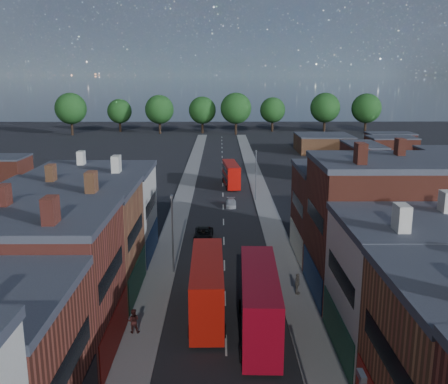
{
  "coord_description": "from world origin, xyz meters",
  "views": [
    {
      "loc": [
        -0.38,
        -17.53,
        19.6
      ],
      "look_at": [
        0.0,
        38.07,
        6.57
      ],
      "focal_mm": 40.0,
      "sensor_mm": 36.0,
      "label": 1
    }
  ],
  "objects_px": {
    "ped_1": "(133,321)",
    "bus_0": "(207,286)",
    "bus_2": "(231,174)",
    "car_3": "(231,203)",
    "ped_3": "(297,284)",
    "car_2": "(203,234)",
    "bus_1": "(259,302)"
  },
  "relations": [
    {
      "from": "car_3",
      "to": "ped_3",
      "type": "xyz_separation_m",
      "value": [
        5.39,
        -31.57,
        0.54
      ]
    },
    {
      "from": "bus_2",
      "to": "ped_1",
      "type": "height_order",
      "value": "bus_2"
    },
    {
      "from": "bus_1",
      "to": "ped_3",
      "type": "height_order",
      "value": "bus_1"
    },
    {
      "from": "bus_0",
      "to": "car_3",
      "type": "xyz_separation_m",
      "value": [
        2.7,
        35.51,
        -2.09
      ]
    },
    {
      "from": "ped_1",
      "to": "bus_2",
      "type": "bearing_deg",
      "value": -98.74
    },
    {
      "from": "bus_2",
      "to": "ped_1",
      "type": "bearing_deg",
      "value": -104.76
    },
    {
      "from": "bus_2",
      "to": "car_3",
      "type": "relative_size",
      "value": 2.61
    },
    {
      "from": "car_3",
      "to": "bus_2",
      "type": "bearing_deg",
      "value": 89.88
    },
    {
      "from": "bus_1",
      "to": "car_3",
      "type": "xyz_separation_m",
      "value": [
        -1.36,
        38.71,
        -2.22
      ]
    },
    {
      "from": "bus_2",
      "to": "car_2",
      "type": "bearing_deg",
      "value": -103.02
    },
    {
      "from": "bus_1",
      "to": "ped_1",
      "type": "relative_size",
      "value": 6.18
    },
    {
      "from": "ped_1",
      "to": "ped_3",
      "type": "bearing_deg",
      "value": -152.72
    },
    {
      "from": "bus_0",
      "to": "bus_2",
      "type": "height_order",
      "value": "bus_0"
    },
    {
      "from": "ped_3",
      "to": "car_3",
      "type": "bearing_deg",
      "value": 33.65
    },
    {
      "from": "bus_1",
      "to": "ped_1",
      "type": "xyz_separation_m",
      "value": [
        -9.72,
        0.23,
        -1.69
      ]
    },
    {
      "from": "bus_1",
      "to": "car_3",
      "type": "bearing_deg",
      "value": 93.9
    },
    {
      "from": "ped_3",
      "to": "car_2",
      "type": "bearing_deg",
      "value": 53.78
    },
    {
      "from": "bus_2",
      "to": "ped_3",
      "type": "xyz_separation_m",
      "value": [
        5.09,
        -45.85,
        -1.19
      ]
    },
    {
      "from": "bus_2",
      "to": "car_2",
      "type": "xyz_separation_m",
      "value": [
        -4.0,
        -30.0,
        -1.6
      ]
    },
    {
      "from": "ped_1",
      "to": "bus_0",
      "type": "bearing_deg",
      "value": -151.72
    },
    {
      "from": "bus_0",
      "to": "ped_3",
      "type": "height_order",
      "value": "bus_0"
    },
    {
      "from": "bus_1",
      "to": "bus_2",
      "type": "relative_size",
      "value": 1.2
    },
    {
      "from": "bus_0",
      "to": "bus_1",
      "type": "distance_m",
      "value": 5.17
    },
    {
      "from": "car_2",
      "to": "ped_3",
      "type": "height_order",
      "value": "ped_3"
    },
    {
      "from": "bus_2",
      "to": "ped_1",
      "type": "distance_m",
      "value": 53.49
    },
    {
      "from": "bus_0",
      "to": "ped_1",
      "type": "relative_size",
      "value": 5.86
    },
    {
      "from": "bus_0",
      "to": "ped_1",
      "type": "xyz_separation_m",
      "value": [
        -5.66,
        -2.97,
        -1.55
      ]
    },
    {
      "from": "bus_0",
      "to": "car_2",
      "type": "height_order",
      "value": "bus_0"
    },
    {
      "from": "bus_2",
      "to": "car_3",
      "type": "bearing_deg",
      "value": -96.64
    },
    {
      "from": "bus_0",
      "to": "bus_2",
      "type": "xyz_separation_m",
      "value": [
        3.0,
        49.8,
        -0.35
      ]
    },
    {
      "from": "bus_0",
      "to": "bus_1",
      "type": "relative_size",
      "value": 0.95
    },
    {
      "from": "bus_1",
      "to": "bus_2",
      "type": "height_order",
      "value": "bus_1"
    }
  ]
}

